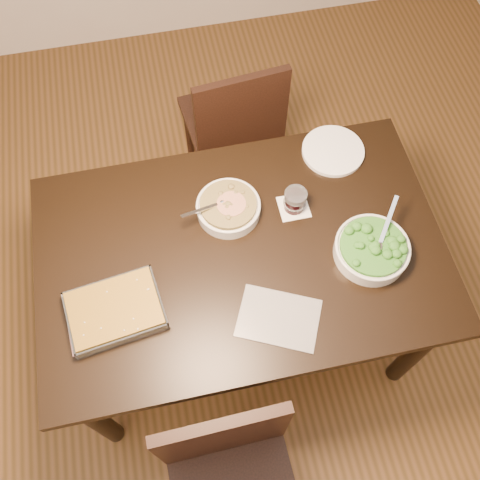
{
  "coord_description": "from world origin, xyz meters",
  "views": [
    {
      "loc": [
        -0.17,
        -0.8,
        2.39
      ],
      "look_at": [
        0.0,
        0.02,
        0.8
      ],
      "focal_mm": 40.0,
      "sensor_mm": 36.0,
      "label": 1
    }
  ],
  "objects_px": {
    "dinner_plate": "(333,151)",
    "chair_near": "(232,477)",
    "baking_dish": "(115,311)",
    "wine_tumbler": "(295,200)",
    "stew_bowl": "(228,207)",
    "table": "(241,263)",
    "broccoli_bowl": "(372,249)",
    "chair_far": "(234,123)"
  },
  "relations": [
    {
      "from": "wine_tumbler",
      "to": "dinner_plate",
      "type": "distance_m",
      "value": 0.3
    },
    {
      "from": "wine_tumbler",
      "to": "dinner_plate",
      "type": "bearing_deg",
      "value": 44.9
    },
    {
      "from": "dinner_plate",
      "to": "broccoli_bowl",
      "type": "bearing_deg",
      "value": -89.98
    },
    {
      "from": "broccoli_bowl",
      "to": "chair_near",
      "type": "relative_size",
      "value": 0.3
    },
    {
      "from": "stew_bowl",
      "to": "wine_tumbler",
      "type": "height_order",
      "value": "wine_tumbler"
    },
    {
      "from": "table",
      "to": "broccoli_bowl",
      "type": "distance_m",
      "value": 0.46
    },
    {
      "from": "wine_tumbler",
      "to": "chair_near",
      "type": "distance_m",
      "value": 0.95
    },
    {
      "from": "table",
      "to": "dinner_plate",
      "type": "height_order",
      "value": "dinner_plate"
    },
    {
      "from": "broccoli_bowl",
      "to": "chair_far",
      "type": "xyz_separation_m",
      "value": [
        -0.29,
        0.88,
        -0.3
      ]
    },
    {
      "from": "stew_bowl",
      "to": "dinner_plate",
      "type": "xyz_separation_m",
      "value": [
        0.44,
        0.18,
        -0.02
      ]
    },
    {
      "from": "table",
      "to": "baking_dish",
      "type": "xyz_separation_m",
      "value": [
        -0.44,
        -0.14,
        0.12
      ]
    },
    {
      "from": "table",
      "to": "wine_tumbler",
      "type": "height_order",
      "value": "wine_tumbler"
    },
    {
      "from": "baking_dish",
      "to": "wine_tumbler",
      "type": "xyz_separation_m",
      "value": [
        0.66,
        0.27,
        0.02
      ]
    },
    {
      "from": "table",
      "to": "chair_near",
      "type": "relative_size",
      "value": 1.61
    },
    {
      "from": "baking_dish",
      "to": "wine_tumbler",
      "type": "height_order",
      "value": "wine_tumbler"
    },
    {
      "from": "dinner_plate",
      "to": "stew_bowl",
      "type": "bearing_deg",
      "value": -158.1
    },
    {
      "from": "baking_dish",
      "to": "chair_far",
      "type": "bearing_deg",
      "value": 50.11
    },
    {
      "from": "table",
      "to": "wine_tumbler",
      "type": "bearing_deg",
      "value": 30.79
    },
    {
      "from": "table",
      "to": "chair_near",
      "type": "bearing_deg",
      "value": -104.56
    },
    {
      "from": "dinner_plate",
      "to": "chair_far",
      "type": "distance_m",
      "value": 0.6
    },
    {
      "from": "table",
      "to": "chair_near",
      "type": "xyz_separation_m",
      "value": [
        -0.17,
        -0.67,
        -0.17
      ]
    },
    {
      "from": "table",
      "to": "baking_dish",
      "type": "relative_size",
      "value": 4.31
    },
    {
      "from": "broccoli_bowl",
      "to": "chair_far",
      "type": "height_order",
      "value": "chair_far"
    },
    {
      "from": "table",
      "to": "baking_dish",
      "type": "bearing_deg",
      "value": -162.57
    },
    {
      "from": "stew_bowl",
      "to": "broccoli_bowl",
      "type": "distance_m",
      "value": 0.51
    },
    {
      "from": "stew_bowl",
      "to": "baking_dish",
      "type": "height_order",
      "value": "stew_bowl"
    },
    {
      "from": "table",
      "to": "wine_tumbler",
      "type": "distance_m",
      "value": 0.3
    },
    {
      "from": "chair_far",
      "to": "broccoli_bowl",
      "type": "bearing_deg",
      "value": 102.21
    },
    {
      "from": "stew_bowl",
      "to": "chair_near",
      "type": "bearing_deg",
      "value": -101.1
    },
    {
      "from": "broccoli_bowl",
      "to": "baking_dish",
      "type": "height_order",
      "value": "broccoli_bowl"
    },
    {
      "from": "table",
      "to": "baking_dish",
      "type": "distance_m",
      "value": 0.48
    },
    {
      "from": "table",
      "to": "chair_far",
      "type": "xyz_separation_m",
      "value": [
        0.14,
        0.78,
        -0.17
      ]
    },
    {
      "from": "table",
      "to": "broccoli_bowl",
      "type": "xyz_separation_m",
      "value": [
        0.43,
        -0.1,
        0.13
      ]
    },
    {
      "from": "table",
      "to": "wine_tumbler",
      "type": "xyz_separation_m",
      "value": [
        0.22,
        0.13,
        0.14
      ]
    },
    {
      "from": "dinner_plate",
      "to": "chair_near",
      "type": "bearing_deg",
      "value": -120.85
    },
    {
      "from": "baking_dish",
      "to": "chair_near",
      "type": "height_order",
      "value": "chair_near"
    },
    {
      "from": "baking_dish",
      "to": "chair_far",
      "type": "distance_m",
      "value": 1.12
    },
    {
      "from": "table",
      "to": "broccoli_bowl",
      "type": "relative_size",
      "value": 5.28
    },
    {
      "from": "chair_far",
      "to": "dinner_plate",
      "type": "bearing_deg",
      "value": 117.46
    },
    {
      "from": "wine_tumbler",
      "to": "dinner_plate",
      "type": "relative_size",
      "value": 0.38
    },
    {
      "from": "baking_dish",
      "to": "dinner_plate",
      "type": "xyz_separation_m",
      "value": [
        0.87,
        0.48,
        -0.02
      ]
    },
    {
      "from": "baking_dish",
      "to": "dinner_plate",
      "type": "height_order",
      "value": "baking_dish"
    }
  ]
}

